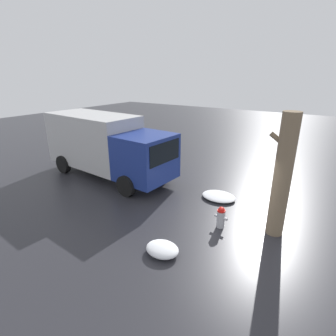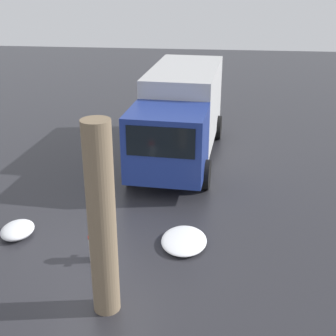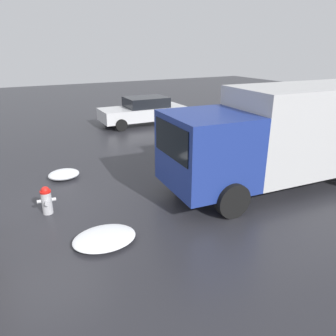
{
  "view_description": "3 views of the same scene",
  "coord_description": "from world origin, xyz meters",
  "px_view_note": "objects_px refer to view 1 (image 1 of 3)",
  "views": [
    {
      "loc": [
        -2.69,
        7.27,
        4.81
      ],
      "look_at": [
        2.64,
        -0.84,
        1.31
      ],
      "focal_mm": 28.0,
      "sensor_mm": 36.0,
      "label": 1
    },
    {
      "loc": [
        -8.74,
        -2.64,
        6.15
      ],
      "look_at": [
        3.48,
        -1.28,
        0.86
      ],
      "focal_mm": 50.0,
      "sensor_mm": 36.0,
      "label": 2
    },
    {
      "loc": [
        -0.76,
        -8.05,
        4.04
      ],
      "look_at": [
        3.38,
        -0.19,
        0.71
      ],
      "focal_mm": 35.0,
      "sensor_mm": 36.0,
      "label": 3
    }
  ],
  "objects_px": {
    "pedestrian": "(126,160)",
    "tree_trunk": "(282,176)",
    "fire_hydrant": "(221,217)",
    "delivery_truck": "(106,144)"
  },
  "relations": [
    {
      "from": "pedestrian",
      "to": "tree_trunk",
      "type": "bearing_deg",
      "value": -15.33
    },
    {
      "from": "fire_hydrant",
      "to": "delivery_truck",
      "type": "xyz_separation_m",
      "value": [
        6.6,
        -1.37,
        1.23
      ]
    },
    {
      "from": "delivery_truck",
      "to": "pedestrian",
      "type": "xyz_separation_m",
      "value": [
        -1.26,
        0.01,
        -0.6
      ]
    },
    {
      "from": "fire_hydrant",
      "to": "delivery_truck",
      "type": "relative_size",
      "value": 0.1
    },
    {
      "from": "fire_hydrant",
      "to": "tree_trunk",
      "type": "bearing_deg",
      "value": -62.1
    },
    {
      "from": "delivery_truck",
      "to": "tree_trunk",
      "type": "bearing_deg",
      "value": 88.73
    },
    {
      "from": "fire_hydrant",
      "to": "tree_trunk",
      "type": "height_order",
      "value": "tree_trunk"
    },
    {
      "from": "fire_hydrant",
      "to": "pedestrian",
      "type": "xyz_separation_m",
      "value": [
        5.33,
        -1.35,
        0.63
      ]
    },
    {
      "from": "tree_trunk",
      "to": "delivery_truck",
      "type": "height_order",
      "value": "tree_trunk"
    },
    {
      "from": "pedestrian",
      "to": "delivery_truck",
      "type": "bearing_deg",
      "value": 170.06
    }
  ]
}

